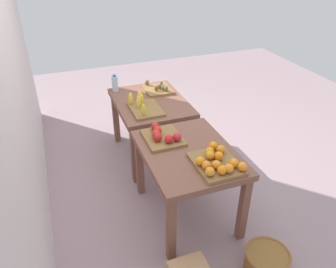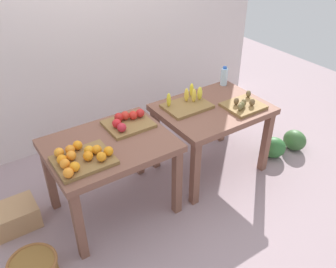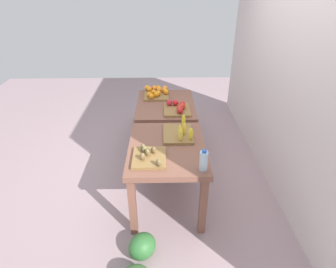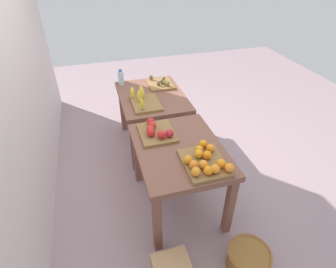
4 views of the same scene
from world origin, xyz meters
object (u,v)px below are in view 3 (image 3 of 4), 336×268
banana_crate (179,133)px  kiwi_bin (149,156)px  orange_bin (156,93)px  display_table_right (167,155)px  apple_bin (177,108)px  cardboard_produce_box (182,118)px  wicker_basket (145,117)px  watermelon_pile (139,262)px  display_table_left (166,110)px  water_bottle (204,161)px

banana_crate → kiwi_bin: (0.44, -0.32, -0.01)m
orange_bin → kiwi_bin: 1.64m
display_table_right → apple_bin: apple_bin is taller
display_table_right → cardboard_produce_box: display_table_right is taller
banana_crate → display_table_right: bearing=-33.9°
kiwi_bin → wicker_basket: size_ratio=0.99×
kiwi_bin → watermelon_pile: 0.93m
display_table_right → orange_bin: size_ratio=2.27×
display_table_right → orange_bin: 1.43m
watermelon_pile → cardboard_produce_box: 2.90m
apple_bin → banana_crate: size_ratio=0.91×
display_table_left → cardboard_produce_box: display_table_left is taller
display_table_right → orange_bin: orange_bin is taller
kiwi_bin → wicker_basket: 2.31m
display_table_left → water_bottle: water_bottle is taller
orange_bin → cardboard_produce_box: size_ratio=1.14×
watermelon_pile → cardboard_produce_box: watermelon_pile is taller
banana_crate → wicker_basket: (-1.76, -0.49, -0.67)m
display_table_left → kiwi_bin: (1.35, -0.18, 0.14)m
display_table_left → apple_bin: (0.26, 0.15, 0.15)m
orange_bin → apple_bin: apple_bin is taller
display_table_left → apple_bin: 0.34m
wicker_basket → cardboard_produce_box: (0.02, 0.65, -0.00)m
kiwi_bin → water_bottle: 0.53m
display_table_left → wicker_basket: size_ratio=2.80×
display_table_left → watermelon_pile: display_table_left is taller
water_bottle → wicker_basket: water_bottle is taller
display_table_left → display_table_right: size_ratio=1.00×
orange_bin → water_bottle: (1.82, 0.45, 0.05)m
apple_bin → banana_crate: bearing=-1.2°
water_bottle → wicker_basket: (-2.38, -0.67, -0.73)m
watermelon_pile → orange_bin: bearing=176.8°
water_bottle → banana_crate: bearing=-163.9°
watermelon_pile → kiwi_bin: bearing=172.7°
orange_bin → banana_crate: size_ratio=1.04×
kiwi_bin → cardboard_produce_box: size_ratio=0.92×
water_bottle → cardboard_produce_box: size_ratio=0.52×
kiwi_bin → water_bottle: bearing=70.0°
wicker_basket → cardboard_produce_box: 0.65m
kiwi_bin → wicker_basket: (-2.20, -0.17, -0.67)m
display_table_right → water_bottle: water_bottle is taller
kiwi_bin → water_bottle: water_bottle is taller
display_table_left → kiwi_bin: kiwi_bin is taller
apple_bin → kiwi_bin: size_ratio=1.09×
watermelon_pile → apple_bin: bearing=166.6°
watermelon_pile → wicker_basket: watermelon_pile is taller
kiwi_bin → wicker_basket: bearing=-175.5°
kiwi_bin → cardboard_produce_box: 2.34m
apple_bin → water_bottle: 1.29m
display_table_right → kiwi_bin: size_ratio=2.83×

